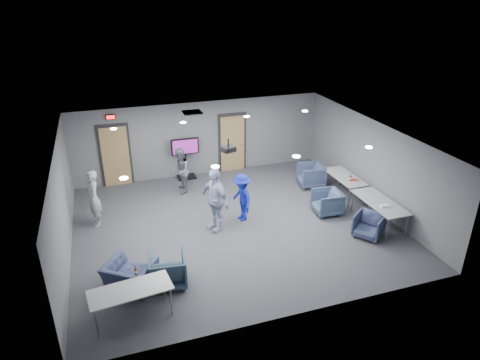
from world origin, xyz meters
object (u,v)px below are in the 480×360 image
object	(u,v)px
person_b	(180,171)
chair_right_c	(369,225)
person_c	(215,200)
table_front_left	(130,291)
chair_front_a	(168,269)
person_d	(242,197)
chair_front_b	(130,276)
chair_right_b	(327,202)
table_right_b	(380,203)
bottle_front	(136,271)
person_a	(94,199)
chair_right_a	(311,175)
tv_stand	(186,156)
bottle_right	(351,178)
projector	(228,149)
table_right_a	(345,178)

from	to	relation	value
person_b	chair_right_c	size ratio (longest dim) A/B	2.07
person_c	table_front_left	world-z (taller)	person_c
person_b	chair_front_a	size ratio (longest dim) A/B	1.79
person_d	chair_front_b	bearing A→B (deg)	-64.23
chair_right_b	table_right_b	xyz separation A→B (m)	(1.09, -1.06, 0.32)
chair_front_a	bottle_front	xyz separation A→B (m)	(-0.73, -0.44, 0.42)
person_a	chair_right_b	bearing A→B (deg)	69.76
person_d	chair_front_a	xyz separation A→B (m)	(-2.60, -2.34, -0.34)
chair_right_b	chair_right_c	bearing A→B (deg)	20.50
person_b	table_right_b	size ratio (longest dim) A/B	0.82
person_a	person_d	bearing A→B (deg)	68.09
chair_right_a	tv_stand	xyz separation A→B (m)	(-3.97, 2.02, 0.46)
chair_front_a	table_right_b	distance (m)	6.35
chair_right_c	bottle_right	bearing A→B (deg)	126.21
person_c	chair_right_b	distance (m)	3.53
chair_right_b	chair_front_b	world-z (taller)	chair_right_b
chair_right_c	projector	distance (m)	4.42
chair_right_c	chair_front_b	world-z (taller)	chair_front_b
person_c	bottle_right	size ratio (longest dim) A/B	7.72
person_a	person_d	distance (m)	4.24
chair_right_c	table_front_left	bearing A→B (deg)	-116.24
chair_front_b	bottle_front	xyz separation A→B (m)	(0.11, -0.54, 0.47)
chair_front_b	tv_stand	bearing A→B (deg)	-78.22
person_d	projector	bearing A→B (deg)	-64.99
chair_right_a	person_b	bearing A→B (deg)	-92.35
chair_right_c	chair_right_b	bearing A→B (deg)	158.88
person_d	bottle_front	distance (m)	4.33
chair_right_b	bottle_front	xyz separation A→B (m)	(-5.92, -2.32, 0.45)
person_a	bottle_right	distance (m)	7.83
person_a	person_d	xyz separation A→B (m)	(4.11, -1.05, -0.11)
person_b	table_right_b	distance (m)	6.37
bottle_front	projector	bearing A→B (deg)	40.98
person_b	person_d	bearing A→B (deg)	37.97
person_a	table_front_left	size ratio (longest dim) A/B	0.96
person_b	chair_right_a	bearing A→B (deg)	86.88
table_right_b	bottle_right	xyz separation A→B (m)	(-0.03, 1.53, 0.13)
person_b	projector	bearing A→B (deg)	26.41
table_front_left	person_d	bearing A→B (deg)	35.72
person_d	bottle_front	world-z (taller)	person_d
table_right_a	table_right_b	size ratio (longest dim) A/B	0.90
chair_right_a	table_front_left	bearing A→B (deg)	-44.81
table_right_b	projector	size ratio (longest dim) A/B	4.67
person_a	chair_right_c	distance (m)	7.79
person_b	chair_right_b	distance (m)	4.88
table_right_a	person_b	bearing A→B (deg)	68.31
table_right_a	bottle_front	size ratio (longest dim) A/B	7.28
tv_stand	table_front_left	bearing A→B (deg)	-110.78
chair_right_c	table_right_b	size ratio (longest dim) A/B	0.40
chair_right_a	table_right_a	xyz separation A→B (m)	(0.65, -1.10, 0.29)
chair_front_a	chair_front_b	xyz separation A→B (m)	(-0.84, 0.10, -0.05)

